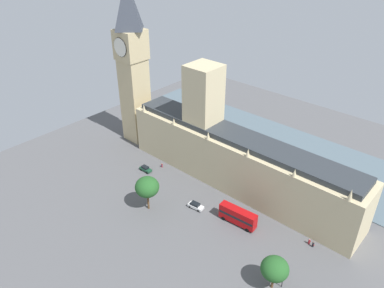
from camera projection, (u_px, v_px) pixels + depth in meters
The scene contains 13 objects.
ground_plane at pixel (232, 187), 113.36m from camera, with size 146.29×146.29×0.00m, color #565659.
river_thames at pixel (281, 149), 132.08m from camera, with size 33.65×131.66×0.25m, color slate.
parliament_building at pixel (232, 154), 110.79m from camera, with size 12.67×76.29×34.94m.
clock_tower at pixel (132, 61), 124.67m from camera, with size 8.93×8.93×56.84m.
car_dark_green_by_river_gate at pixel (146, 169), 120.13m from camera, with size 1.97×4.24×1.74m.
car_white_midblock at pixel (196, 206), 104.38m from camera, with size 2.39×4.73×1.74m.
double_decker_bus_under_trees at pixel (238, 216), 98.17m from camera, with size 3.35×10.67×4.75m.
pedestrian_near_tower at pixel (313, 245), 91.90m from camera, with size 0.56×0.65×1.68m.
pedestrian_corner at pixel (162, 165), 122.18m from camera, with size 0.58×0.48×1.50m.
pedestrian_opposite_hall at pixel (309, 242), 92.76m from camera, with size 0.69×0.68×1.67m.
plane_tree_leading at pixel (147, 187), 100.96m from camera, with size 6.67×6.67×10.37m.
plane_tree_kerbside at pixel (275, 269), 79.10m from camera, with size 6.15×6.15×8.46m.
street_lamp_trailing at pixel (284, 274), 80.02m from camera, with size 0.56×0.56×5.80m.
Camera 1 is at (75.83, 51.30, 69.23)m, focal length 34.66 mm.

